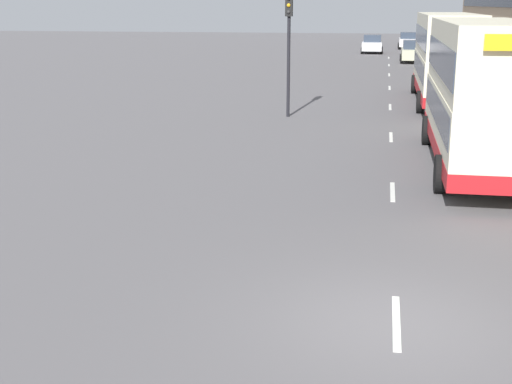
{
  "coord_description": "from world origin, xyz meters",
  "views": [
    {
      "loc": [
        -0.36,
        -10.25,
        4.78
      ],
      "look_at": [
        -5.63,
        19.28,
        -3.19
      ],
      "focal_mm": 50.0,
      "sensor_mm": 36.0,
      "label": 1
    }
  ],
  "objects_px": {
    "double_decker_bus_ahead": "(446,56)",
    "traffic_light_far_kerb": "(289,34)",
    "car_2": "(408,41)",
    "car_0": "(413,52)",
    "double_decker_bus_near": "(482,91)",
    "car_1": "(372,44)"
  },
  "relations": [
    {
      "from": "double_decker_bus_ahead",
      "to": "traffic_light_far_kerb",
      "type": "relative_size",
      "value": 2.17
    },
    {
      "from": "double_decker_bus_ahead",
      "to": "car_2",
      "type": "bearing_deg",
      "value": 90.76
    },
    {
      "from": "double_decker_bus_ahead",
      "to": "car_0",
      "type": "xyz_separation_m",
      "value": [
        -0.63,
        25.27,
        -1.39
      ]
    },
    {
      "from": "traffic_light_far_kerb",
      "to": "double_decker_bus_ahead",
      "type": "bearing_deg",
      "value": 38.78
    },
    {
      "from": "double_decker_bus_near",
      "to": "double_decker_bus_ahead",
      "type": "xyz_separation_m",
      "value": [
        0.09,
        14.47,
        0.0
      ]
    },
    {
      "from": "double_decker_bus_ahead",
      "to": "car_1",
      "type": "relative_size",
      "value": 2.92
    },
    {
      "from": "traffic_light_far_kerb",
      "to": "double_decker_bus_near",
      "type": "bearing_deg",
      "value": -52.23
    },
    {
      "from": "double_decker_bus_near",
      "to": "car_2",
      "type": "relative_size",
      "value": 2.52
    },
    {
      "from": "double_decker_bus_ahead",
      "to": "car_0",
      "type": "relative_size",
      "value": 2.58
    },
    {
      "from": "car_0",
      "to": "car_1",
      "type": "xyz_separation_m",
      "value": [
        -3.57,
        10.83,
        -0.02
      ]
    },
    {
      "from": "double_decker_bus_near",
      "to": "car_2",
      "type": "bearing_deg",
      "value": 90.48
    },
    {
      "from": "car_0",
      "to": "car_2",
      "type": "bearing_deg",
      "value": 89.85
    },
    {
      "from": "car_2",
      "to": "traffic_light_far_kerb",
      "type": "distance_m",
      "value": 49.86
    },
    {
      "from": "car_1",
      "to": "car_2",
      "type": "distance_m",
      "value": 8.49
    },
    {
      "from": "double_decker_bus_ahead",
      "to": "car_1",
      "type": "distance_m",
      "value": 36.37
    },
    {
      "from": "car_0",
      "to": "car_1",
      "type": "height_order",
      "value": "car_0"
    },
    {
      "from": "double_decker_bus_near",
      "to": "double_decker_bus_ahead",
      "type": "bearing_deg",
      "value": 89.63
    },
    {
      "from": "car_0",
      "to": "car_2",
      "type": "distance_m",
      "value": 18.51
    },
    {
      "from": "car_0",
      "to": "car_2",
      "type": "xyz_separation_m",
      "value": [
        0.05,
        18.51,
        -0.02
      ]
    },
    {
      "from": "car_1",
      "to": "double_decker_bus_ahead",
      "type": "bearing_deg",
      "value": 96.63
    },
    {
      "from": "double_decker_bus_near",
      "to": "car_1",
      "type": "relative_size",
      "value": 2.65
    },
    {
      "from": "car_2",
      "to": "car_0",
      "type": "bearing_deg",
      "value": -90.15
    }
  ]
}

